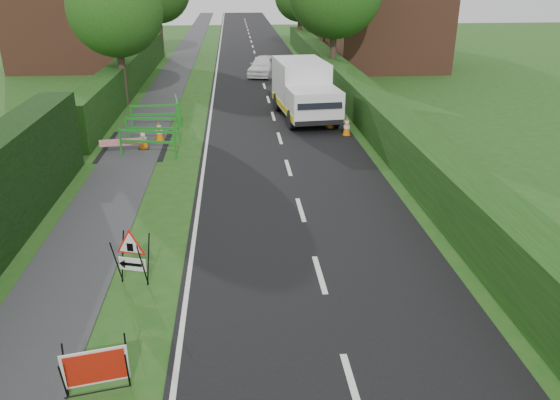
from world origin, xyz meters
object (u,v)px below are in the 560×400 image
works_van (304,89)px  hatchback_car (264,66)px  triangle_sign (130,253)px  red_rect_sign (96,368)px

works_van → hatchback_car: (-1.20, 10.66, -0.66)m
triangle_sign → hatchback_car: size_ratio=0.29×
red_rect_sign → works_van: 17.84m
works_van → hatchback_car: works_van is taller
red_rect_sign → triangle_sign: (0.01, 3.24, 0.28)m
red_rect_sign → hatchback_car: (4.17, 27.65, 0.15)m
triangle_sign → works_van: bearing=85.9°
works_van → hatchback_car: bearing=90.9°
triangle_sign → works_van: size_ratio=0.20×
works_van → triangle_sign: bearing=-116.8°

